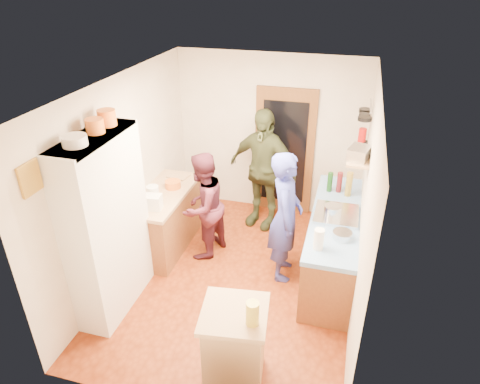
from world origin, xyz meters
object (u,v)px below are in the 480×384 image
at_px(hutch_body, 108,226).
at_px(person_back, 263,170).
at_px(island_base, 235,348).
at_px(person_left, 206,206).
at_px(person_hob, 288,218).
at_px(right_counter_base, 333,245).

relative_size(hutch_body, person_back, 1.15).
relative_size(island_base, person_left, 0.55).
relative_size(island_base, person_hob, 0.48).
height_order(island_base, person_back, person_back).
relative_size(right_counter_base, person_back, 1.15).
bearing_deg(person_hob, hutch_body, 111.15).
height_order(island_base, person_left, person_left).
distance_m(right_counter_base, person_hob, 0.79).
bearing_deg(hutch_body, person_back, 59.33).
xyz_separation_m(person_hob, person_left, (-1.17, 0.20, -0.11)).
relative_size(island_base, person_back, 0.45).
bearing_deg(right_counter_base, island_base, -111.21).
relative_size(right_counter_base, person_hob, 1.24).
height_order(person_hob, person_left, person_hob).
xyz_separation_m(right_counter_base, island_base, (-0.79, -2.03, 0.01)).
bearing_deg(hutch_body, right_counter_base, 27.47).
xyz_separation_m(hutch_body, right_counter_base, (2.50, 1.30, -0.68)).
relative_size(person_hob, person_left, 1.14).
distance_m(person_hob, person_back, 1.31).
distance_m(hutch_body, island_base, 1.98).
bearing_deg(person_hob, person_left, 72.69).
height_order(person_left, person_back, person_back).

